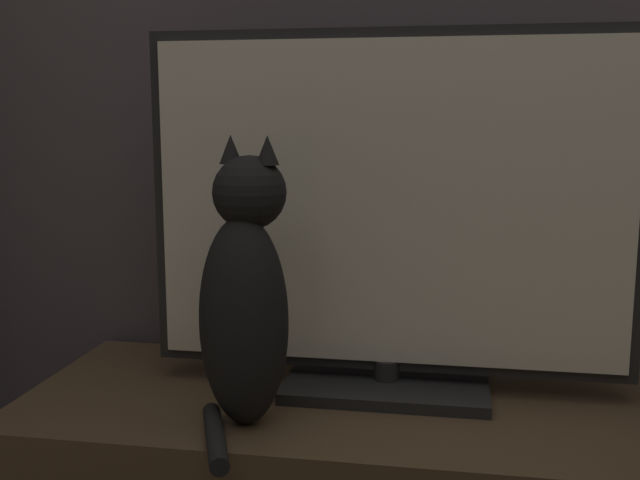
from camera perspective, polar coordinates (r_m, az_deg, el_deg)
tv at (r=1.29m, az=5.29°, el=1.53°), size 0.84×0.21×0.63m
cat at (r=1.17m, az=-5.70°, el=-4.44°), size 0.17×0.28×0.45m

